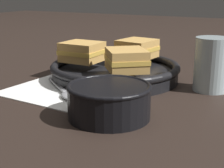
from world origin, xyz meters
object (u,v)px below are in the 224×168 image
sandwich_near_right (126,60)px  drinking_glass (212,64)px  spoon (66,93)px  sandwich_far_left (137,49)px  sandwich_near_left (82,52)px  soup_bowl (109,99)px  skillet (115,71)px

sandwich_near_right → drinking_glass: bearing=24.9°
spoon → sandwich_far_left: 0.25m
spoon → sandwich_near_left: bearing=147.2°
spoon → sandwich_near_left: 0.16m
sandwich_near_left → sandwich_far_left: 0.14m
sandwich_near_right → sandwich_far_left: 0.14m
soup_bowl → spoon: size_ratio=0.97×
soup_bowl → sandwich_near_right: size_ratio=1.17×
skillet → sandwich_near_right: 0.09m
skillet → soup_bowl: bearing=-64.6°
spoon → sandwich_near_left: size_ratio=1.60×
skillet → spoon: bearing=-99.2°
spoon → sandwich_near_right: 0.15m
sandwich_near_right → sandwich_near_left: bearing=165.1°
sandwich_near_left → sandwich_far_left: bearing=45.1°
soup_bowl → sandwich_far_left: size_ratio=1.40×
skillet → sandwich_near_right: (0.06, -0.06, 0.04)m
soup_bowl → sandwich_near_left: sandwich_near_left is taller
drinking_glass → sandwich_near_left: bearing=-172.5°
soup_bowl → drinking_glass: 0.27m
sandwich_near_left → sandwich_far_left: (0.10, 0.10, 0.00)m
skillet → sandwich_near_left: sandwich_near_left is taller
sandwich_near_left → drinking_glass: 0.30m
sandwich_near_left → drinking_glass: (0.30, 0.04, -0.01)m
soup_bowl → sandwich_near_right: 0.18m
soup_bowl → drinking_glass: drinking_glass is taller
skillet → sandwich_far_left: bearing=74.2°
soup_bowl → skillet: soup_bowl is taller
soup_bowl → sandwich_near_left: (-0.19, 0.20, 0.03)m
soup_bowl → sandwich_near_left: 0.28m
soup_bowl → skillet: (-0.11, 0.23, -0.01)m
soup_bowl → sandwich_near_right: bearing=106.4°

